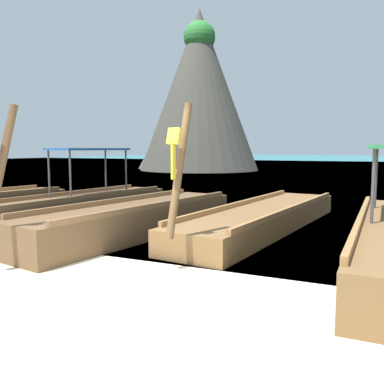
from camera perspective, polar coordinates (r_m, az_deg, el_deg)
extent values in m
plane|color=beige|center=(5.92, -13.28, -11.93)|extent=(120.00, 120.00, 0.00)
plane|color=teal|center=(65.71, 21.75, 3.99)|extent=(120.00, 120.00, 0.00)
cube|color=brown|center=(11.25, -17.02, -2.15)|extent=(2.10, 6.98, 0.53)
cube|color=brown|center=(11.63, -18.80, -0.40)|extent=(0.95, 6.29, 0.10)
cube|color=brown|center=(10.81, -15.21, -0.75)|extent=(0.95, 6.29, 0.10)
cylinder|color=#4C4C51|center=(11.37, -19.15, 2.33)|extent=(0.06, 0.06, 1.24)
cylinder|color=#4C4C51|center=(10.75, -16.46, 2.22)|extent=(0.06, 0.06, 1.24)
cylinder|color=#4C4C51|center=(12.75, -11.84, 2.89)|extent=(0.06, 0.06, 1.24)
cylinder|color=#4C4C51|center=(12.20, -9.10, 2.81)|extent=(0.06, 0.06, 1.24)
cube|color=#235BA3|center=(11.72, -14.03, 5.76)|extent=(1.29, 2.38, 0.06)
cube|color=brown|center=(8.70, -7.96, -3.91)|extent=(2.16, 5.69, 0.64)
cube|color=brown|center=(9.05, -10.79, -1.21)|extent=(0.92, 5.06, 0.10)
cube|color=brown|center=(8.26, -4.94, -1.81)|extent=(0.92, 5.06, 0.10)
cylinder|color=brown|center=(6.73, -24.84, 3.26)|extent=(0.22, 0.63, 1.86)
cube|color=brown|center=(9.51, 9.96, -3.60)|extent=(2.17, 6.91, 0.47)
cube|color=#996C3F|center=(9.72, 6.43, -1.63)|extent=(0.81, 6.21, 0.10)
cube|color=#996C3F|center=(9.25, 13.74, -2.15)|extent=(0.81, 6.21, 0.10)
cylinder|color=brown|center=(6.25, -1.80, 3.05)|extent=(0.20, 0.67, 2.05)
cube|color=yellow|center=(6.13, -2.52, 7.73)|extent=(0.21, 0.14, 0.25)
cube|color=yellow|center=(6.11, -2.61, 4.18)|extent=(0.04, 0.08, 0.52)
cube|color=#996C3F|center=(7.28, 22.27, -3.34)|extent=(0.13, 5.79, 0.10)
cylinder|color=#4C4C51|center=(7.06, 23.73, 0.73)|extent=(0.05, 0.05, 1.18)
cylinder|color=#4C4C51|center=(8.94, 24.07, 1.72)|extent=(0.05, 0.05, 1.18)
cone|color=#47443D|center=(35.81, 1.02, 13.83)|extent=(10.06, 10.06, 13.39)
cone|color=#4E4B43|center=(38.08, -3.73, 6.69)|extent=(4.92, 4.92, 4.57)
sphere|color=#2D7A33|center=(36.67, 1.04, 20.63)|extent=(2.66, 2.66, 2.66)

